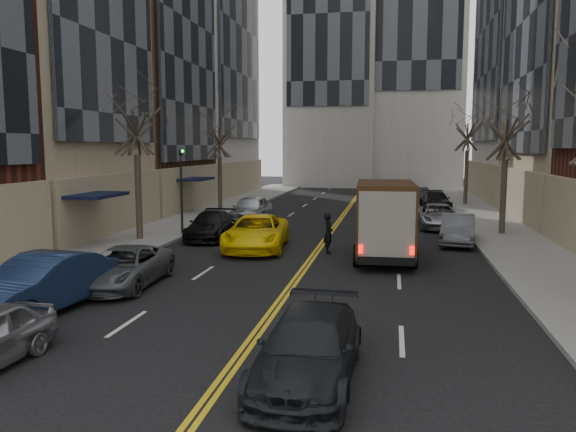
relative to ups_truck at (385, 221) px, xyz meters
The scene contains 18 objects.
sidewalk_left 15.19m from the ups_truck, 142.10° to the left, with size 4.00×66.00×0.15m, color slate.
sidewalk_right 11.20m from the ups_truck, 56.83° to the left, with size 4.00×66.00×0.15m, color slate.
tree_lf_mid 12.95m from the ups_truck, 168.97° to the left, with size 3.20×3.20×8.91m.
tree_lf_far 19.77m from the ups_truck, 127.50° to the left, with size 3.20×3.20×8.12m.
tree_rt_mid 10.41m from the ups_truck, 51.14° to the left, with size 3.20×3.20×8.32m.
tree_rt_far 23.61m from the ups_truck, 75.24° to the left, with size 3.20×3.20×9.11m.
traffic_signal 11.24m from the ups_truck, 157.47° to the left, with size 0.29×0.26×4.70m.
ups_truck is the anchor object (origin of this frame).
observer_sedan 12.50m from the ups_truck, 95.84° to the right, with size 1.94×4.59×1.32m.
taxi 5.84m from the ups_truck, 167.60° to the left, with size 2.53×5.49×1.52m, color yellow.
pedestrian 2.66m from the ups_truck, 158.61° to the left, with size 0.64×0.42×1.75m, color black.
parked_lf_b 13.01m from the ups_truck, 135.29° to the right, with size 1.68×4.83×1.59m, color #13213E.
parked_lf_c 10.36m from the ups_truck, 143.93° to the right, with size 2.13×4.61×1.28m, color #4C5054.
parked_lf_d 9.35m from the ups_truck, 157.05° to the left, with size 1.89×4.65×1.35m, color black.
parked_lf_e 12.52m from the ups_truck, 129.98° to the left, with size 1.94×4.82×1.64m, color #AEB3B6.
parked_rt_a 5.58m from the ups_truck, 52.25° to the left, with size 1.48×4.24×1.40m, color #55585E.
parked_rt_b 10.06m from the ups_truck, 73.36° to the left, with size 2.23×4.84×1.34m, color #9D9FA5.
parked_rt_c 19.13m from the ups_truck, 79.84° to the left, with size 1.90×4.69×1.36m, color black.
Camera 1 is at (3.19, -5.11, 4.57)m, focal length 35.00 mm.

